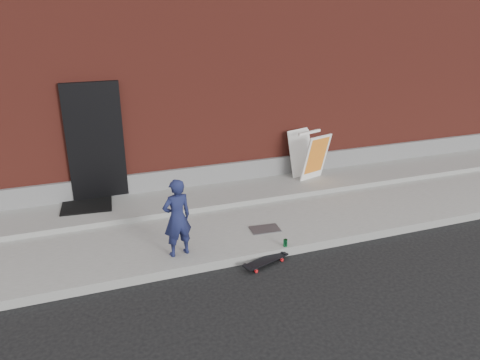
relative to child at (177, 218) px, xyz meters
name	(u,v)px	position (x,y,z in m)	size (l,w,h in m)	color
ground	(283,257)	(1.63, -0.42, -0.78)	(80.00, 80.00, 0.00)	black
sidewalk	(250,216)	(1.63, 1.08, -0.71)	(20.00, 3.00, 0.15)	gray
apron	(234,193)	(1.63, 1.98, -0.58)	(20.00, 1.20, 0.10)	gray
building	(179,56)	(1.63, 6.58, 1.72)	(20.00, 8.10, 5.00)	maroon
child	(177,218)	(0.00, 0.00, 0.00)	(0.46, 0.30, 1.26)	#191E47
skateboard	(266,261)	(1.26, -0.54, -0.71)	(0.80, 0.44, 0.09)	red
pizza_sign	(309,155)	(3.41, 2.16, -0.01)	(0.81, 0.89, 1.04)	white
soda_can	(285,243)	(1.69, -0.35, -0.57)	(0.07, 0.07, 0.12)	#167239
doormat	(87,205)	(-1.27, 2.20, -0.52)	(0.92, 0.74, 0.03)	black
utility_plate	(265,229)	(1.61, 0.32, -0.62)	(0.51, 0.33, 0.02)	#535458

